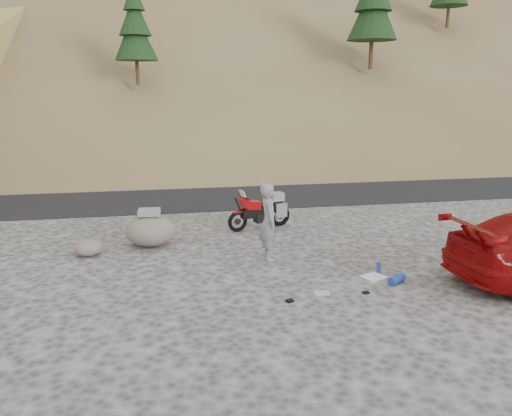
{
  "coord_description": "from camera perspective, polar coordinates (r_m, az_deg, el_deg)",
  "views": [
    {
      "loc": [
        -2.97,
        -10.81,
        4.08
      ],
      "look_at": [
        -0.63,
        1.73,
        1.0
      ],
      "focal_mm": 35.0,
      "sensor_mm": 36.0,
      "label": 1
    }
  ],
  "objects": [
    {
      "name": "small_rock",
      "position": [
        13.13,
        -18.63,
        -4.31
      ],
      "size": [
        0.78,
        0.72,
        0.42
      ],
      "rotation": [
        0.0,
        0.0,
        -0.14
      ],
      "color": "#5D5950",
      "rests_on": "ground"
    },
    {
      "name": "gear_blue_mat",
      "position": [
        11.19,
        15.79,
        -7.86
      ],
      "size": [
        0.47,
        0.39,
        0.18
      ],
      "primitive_type": "cylinder",
      "rotation": [
        0.0,
        1.57,
        0.57
      ],
      "color": "#1B3AA5",
      "rests_on": "ground"
    },
    {
      "name": "hillside",
      "position": [
        52.23,
        -7.8,
        21.16
      ],
      "size": [
        120.0,
        73.0,
        46.72
      ],
      "color": "brown",
      "rests_on": "ground"
    },
    {
      "name": "ground",
      "position": [
        11.93,
        4.55,
        -6.47
      ],
      "size": [
        140.0,
        140.0,
        0.0
      ],
      "primitive_type": "plane",
      "color": "#3C3A38",
      "rests_on": "ground"
    },
    {
      "name": "motorcycle",
      "position": [
        14.78,
        0.75,
        -0.33
      ],
      "size": [
        2.01,
        0.97,
        1.23
      ],
      "rotation": [
        0.0,
        0.0,
        0.32
      ],
      "color": "black",
      "rests_on": "ground"
    },
    {
      "name": "man",
      "position": [
        12.3,
        1.43,
        -5.8
      ],
      "size": [
        0.49,
        0.71,
        1.88
      ],
      "primitive_type": "imported",
      "rotation": [
        0.0,
        0.0,
        1.51
      ],
      "color": "gray",
      "rests_on": "ground"
    },
    {
      "name": "gear_white_cloth",
      "position": [
        11.44,
        13.33,
        -7.66
      ],
      "size": [
        0.62,
        0.59,
        0.02
      ],
      "primitive_type": "cube",
      "rotation": [
        0.0,
        0.0,
        0.4
      ],
      "color": "white",
      "rests_on": "ground"
    },
    {
      "name": "gear_glove_b",
      "position": [
        9.95,
        3.87,
        -10.53
      ],
      "size": [
        0.16,
        0.15,
        0.04
      ],
      "primitive_type": "cube",
      "rotation": [
        0.0,
        0.0,
        0.42
      ],
      "color": "black",
      "rests_on": "ground"
    },
    {
      "name": "gear_bottle",
      "position": [
        11.68,
        13.81,
        -6.63
      ],
      "size": [
        0.1,
        0.1,
        0.25
      ],
      "primitive_type": "cylinder",
      "rotation": [
        0.0,
        0.0,
        -0.06
      ],
      "color": "#1B3AA5",
      "rests_on": "ground"
    },
    {
      "name": "road",
      "position": [
        20.44,
        -2.0,
        2.06
      ],
      "size": [
        120.0,
        7.0,
        0.05
      ],
      "primitive_type": "cube",
      "color": "black",
      "rests_on": "ground"
    },
    {
      "name": "gear_blue_cloth",
      "position": [
        10.4,
        7.55,
        -9.6
      ],
      "size": [
        0.34,
        0.26,
        0.01
      ],
      "primitive_type": "cube",
      "rotation": [
        0.0,
        0.0,
        -0.1
      ],
      "color": "#8CAED9",
      "rests_on": "ground"
    },
    {
      "name": "gear_glove_a",
      "position": [
        10.55,
        12.45,
        -9.41
      ],
      "size": [
        0.14,
        0.1,
        0.04
      ],
      "primitive_type": "cube",
      "rotation": [
        0.0,
        0.0,
        0.08
      ],
      "color": "black",
      "rests_on": "ground"
    },
    {
      "name": "boulder",
      "position": [
        13.44,
        -12.01,
        -2.42
      ],
      "size": [
        1.54,
        1.4,
        1.02
      ],
      "rotation": [
        0.0,
        0.0,
        -0.27
      ],
      "color": "#5D5950",
      "rests_on": "ground"
    }
  ]
}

